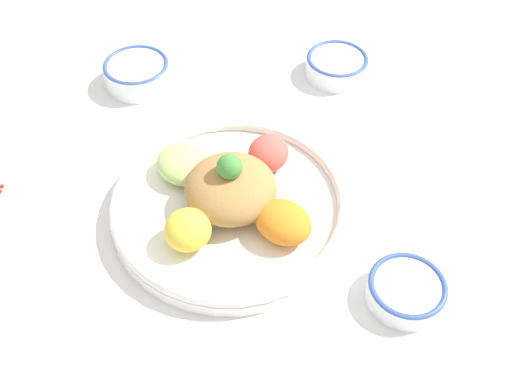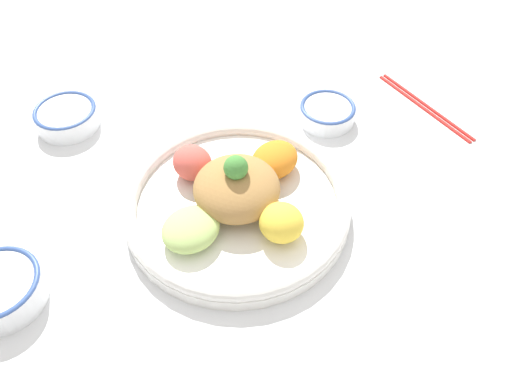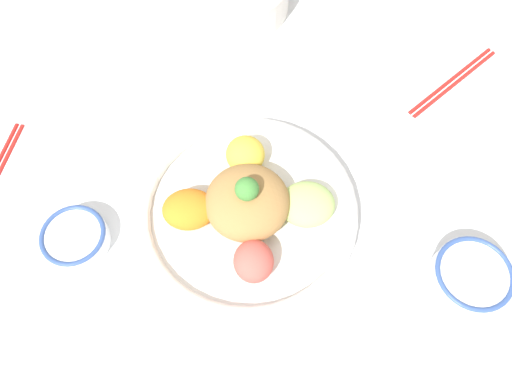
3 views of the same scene
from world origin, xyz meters
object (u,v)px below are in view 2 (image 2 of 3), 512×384
Objects in this scene: salad_platter at (235,199)px; chopsticks_pair_far at (425,106)px; rice_bowl_blue at (0,289)px; sauce_bowl_red at (327,112)px; sauce_bowl_dark at (67,116)px.

salad_platter is 0.42m from chopsticks_pair_far.
rice_bowl_blue is 0.74m from chopsticks_pair_far.
rice_bowl_blue is (-0.49, 0.29, 0.01)m from sauce_bowl_red.
sauce_bowl_dark is (0.32, 0.12, -0.00)m from rice_bowl_blue.
rice_bowl_blue reaches higher than chopsticks_pair_far.
sauce_bowl_red is 0.51× the size of chopsticks_pair_far.
sauce_bowl_dark is (-0.18, 0.42, 0.00)m from sauce_bowl_red.
salad_platter is at bearing 164.42° from sauce_bowl_red.
chopsticks_pair_far is (0.28, -0.57, -0.02)m from sauce_bowl_dark.
rice_bowl_blue is 1.04× the size of sauce_bowl_dark.
chopsticks_pair_far is (0.35, -0.23, -0.02)m from salad_platter.
salad_platter is 0.26m from sauce_bowl_red.
salad_platter is 3.42× the size of sauce_bowl_red.
rice_bowl_blue is 0.34m from sauce_bowl_dark.
rice_bowl_blue is at bearing 137.72° from salad_platter.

